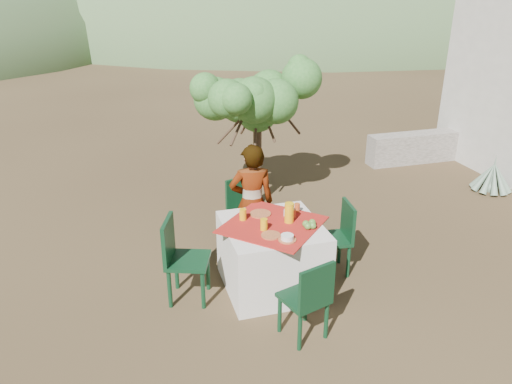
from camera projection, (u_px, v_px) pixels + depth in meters
ground at (329, 287)px, 5.54m from camera, size 160.00×160.00×0.00m
table at (272, 255)px, 5.43m from camera, size 1.30×1.30×0.76m
chair_far at (244, 208)px, 6.33m from camera, size 0.50×0.50×0.85m
chair_near at (309, 297)px, 4.57m from camera, size 0.48×0.48×0.84m
chair_left at (180, 256)px, 5.16m from camera, size 0.54×0.54×0.93m
chair_right at (338, 235)px, 5.68m from camera, size 0.44×0.44×0.85m
person at (252, 203)px, 5.87m from camera, size 0.57×0.42×1.45m
shrub_tree at (260, 105)px, 7.09m from camera, size 1.62×1.58×1.90m
agave at (492, 177)px, 7.99m from camera, size 0.64×0.64×0.68m
stone_wall at (433, 146)px, 9.36m from camera, size 2.60×0.35×0.55m
hill_near_right at (285, 22)px, 40.42m from camera, size 48.00×48.00×20.00m
hill_far_center at (84, 14)px, 50.47m from camera, size 60.00×60.00×24.00m
hill_far_right at (395, 12)px, 53.34m from camera, size 36.00×36.00×14.00m
plate_far at (260, 214)px, 5.50m from camera, size 0.24×0.24×0.01m
plate_near at (271, 235)px, 5.03m from camera, size 0.20×0.20×0.01m
glass_far at (243, 214)px, 5.35m from camera, size 0.08×0.08×0.12m
glass_near at (264, 224)px, 5.14m from camera, size 0.08×0.08×0.12m
juice_pitcher at (289, 213)px, 5.28m from camera, size 0.10×0.10×0.22m
bowl_plate at (287, 240)px, 4.95m from camera, size 0.18×0.18×0.01m
white_bowl at (287, 237)px, 4.94m from camera, size 0.13×0.13×0.05m
jar_left at (293, 213)px, 5.40m from camera, size 0.07×0.07×0.10m
jar_right at (297, 208)px, 5.55m from camera, size 0.06×0.06×0.10m
napkin_holder at (287, 213)px, 5.44m from camera, size 0.07×0.05×0.08m
fruit_cluster at (310, 225)px, 5.19m from camera, size 0.15×0.14×0.08m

